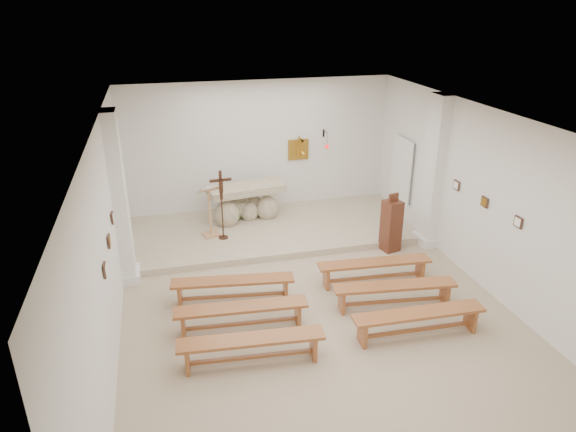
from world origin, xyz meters
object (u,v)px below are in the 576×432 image
object	(u,v)px
lectern	(210,211)
crucifix_stand	(222,200)
donation_pedestal	(391,225)
bench_right_front	(374,267)
bench_left_second	(241,312)
bench_right_second	(394,290)
bench_left_front	(233,285)
bench_left_third	(251,344)
bench_right_third	(418,318)
altar	(246,205)

from	to	relation	value
lectern	crucifix_stand	bearing A→B (deg)	-54.42
crucifix_stand	donation_pedestal	world-z (taller)	crucifix_stand
bench_right_front	bench_left_second	distance (m)	3.02
bench_right_second	bench_left_front	bearing A→B (deg)	169.04
bench_right_second	bench_left_third	bearing A→B (deg)	-155.03
bench_left_second	bench_right_third	xyz separation A→B (m)	(2.88, -0.93, 0.00)
bench_left_front	bench_left_third	xyz separation A→B (m)	(0.00, -1.87, 0.00)
bench_left_third	lectern	bearing A→B (deg)	96.06
bench_right_second	bench_left_second	bearing A→B (deg)	-173.00
bench_left_third	bench_right_third	distance (m)	2.88
bench_left_third	bench_right_third	world-z (taller)	same
altar	lectern	distance (m)	1.27
altar	bench_left_second	distance (m)	4.59
bench_right_front	bench_left_third	distance (m)	3.43
donation_pedestal	bench_right_third	bearing A→B (deg)	-119.46
bench_left_front	bench_right_second	bearing A→B (deg)	-10.14
bench_left_second	bench_right_second	world-z (taller)	same
crucifix_stand	donation_pedestal	xyz separation A→B (m)	(3.66, -1.26, -0.50)
bench_right_front	bench_right_third	bearing A→B (deg)	-85.66
lectern	donation_pedestal	bearing A→B (deg)	-34.07
lectern	bench_left_front	world-z (taller)	lectern
altar	bench_right_front	distance (m)	4.09
crucifix_stand	bench_right_front	size ratio (longest dim) A/B	0.71
bench_left_front	bench_right_front	bearing A→B (deg)	7.82
bench_left_front	lectern	bearing A→B (deg)	99.62
altar	lectern	bearing A→B (deg)	-150.49
donation_pedestal	bench_right_front	xyz separation A→B (m)	(-0.96, -1.30, -0.24)
lectern	bench_left_second	xyz separation A→B (m)	(0.09, -3.72, -0.41)
lectern	bench_left_third	distance (m)	4.67
altar	crucifix_stand	world-z (taller)	crucifix_stand
lectern	bench_left_second	bearing A→B (deg)	-101.98
crucifix_stand	bench_left_third	bearing A→B (deg)	-96.11
bench_left_second	donation_pedestal	bearing A→B (deg)	34.82
lectern	bench_right_third	world-z (taller)	lectern
lectern	bench_right_front	distance (m)	4.09
lectern	bench_right_third	bearing A→B (deg)	-70.81
bench_left_second	altar	bearing A→B (deg)	83.46
bench_left_front	bench_right_front	size ratio (longest dim) A/B	1.00
bench_left_front	bench_right_third	size ratio (longest dim) A/B	1.01
altar	crucifix_stand	xyz separation A→B (m)	(-0.72, -1.01, 0.58)
lectern	bench_left_front	bearing A→B (deg)	-101.53
bench_right_front	bench_left_second	xyz separation A→B (m)	(-2.88, -0.93, 0.00)
altar	bench_right_front	world-z (taller)	altar
donation_pedestal	bench_right_third	size ratio (longest dim) A/B	0.60
bench_left_second	bench_right_front	bearing A→B (deg)	22.57
altar	lectern	xyz separation A→B (m)	(-0.97, -0.78, 0.25)
crucifix_stand	donation_pedestal	bearing A→B (deg)	-22.92
bench_right_second	bench_right_third	world-z (taller)	same
crucifix_stand	bench_left_third	size ratio (longest dim) A/B	0.71
bench_left_front	bench_left_second	xyz separation A→B (m)	(0.00, -0.93, 0.00)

